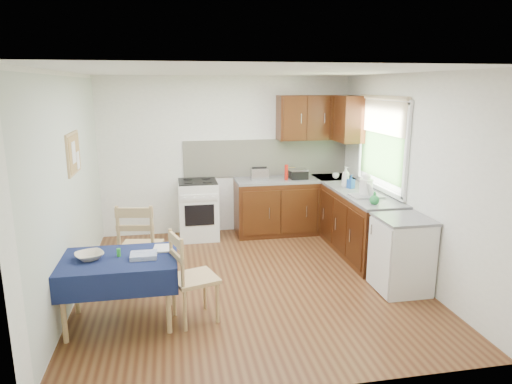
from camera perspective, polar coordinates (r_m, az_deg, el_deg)
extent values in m
plane|color=#4B2614|center=(5.71, -0.83, -11.12)|extent=(4.20, 4.20, 0.00)
cube|color=white|center=(5.21, -0.93, 14.83)|extent=(4.00, 4.20, 0.02)
cube|color=white|center=(7.36, -3.65, 4.57)|extent=(4.00, 0.02, 2.50)
cube|color=white|center=(3.34, 5.27, -6.11)|extent=(4.00, 0.02, 2.50)
cube|color=silver|center=(5.36, -22.44, 0.34)|extent=(0.02, 4.20, 2.50)
cube|color=white|center=(5.98, 18.37, 1.91)|extent=(0.02, 4.20, 2.50)
cube|color=black|center=(7.44, 4.78, -1.81)|extent=(1.90, 0.60, 0.86)
cube|color=black|center=(6.61, 12.88, -4.04)|extent=(0.60, 1.70, 0.86)
cube|color=slate|center=(7.34, 4.84, 1.59)|extent=(1.90, 0.60, 0.04)
cube|color=slate|center=(6.50, 13.08, -0.24)|extent=(0.60, 1.70, 0.04)
cube|color=slate|center=(7.54, 9.61, 1.75)|extent=(0.60, 0.60, 0.04)
cube|color=beige|center=(7.46, 1.34, 4.32)|extent=(2.70, 0.02, 0.60)
cube|color=black|center=(7.43, 7.37, 9.22)|extent=(1.20, 0.35, 0.70)
cube|color=black|center=(7.18, 11.69, 8.92)|extent=(0.35, 0.50, 0.70)
cube|color=white|center=(7.19, -7.23, -2.23)|extent=(0.60, 0.60, 0.90)
cube|color=black|center=(7.09, -7.33, 1.31)|extent=(0.58, 0.58, 0.02)
cube|color=black|center=(6.90, -7.07, -2.90)|extent=(0.44, 0.01, 0.32)
cube|color=#2D5021|center=(6.55, 15.48, 5.25)|extent=(0.01, 1.40, 0.85)
cube|color=white|center=(6.49, 15.72, 10.94)|extent=(0.04, 1.48, 0.06)
cube|color=white|center=(6.64, 15.08, 0.55)|extent=(0.04, 1.48, 0.06)
cube|color=tan|center=(6.49, 15.48, 9.01)|extent=(0.02, 1.36, 0.44)
cube|color=white|center=(5.60, 17.75, -7.59)|extent=(0.55, 0.58, 0.85)
cube|color=slate|center=(5.46, 18.07, -3.22)|extent=(0.58, 0.60, 0.03)
cube|color=tan|center=(5.59, -21.90, 4.52)|extent=(0.02, 0.62, 0.47)
cube|color=olive|center=(5.59, -21.75, 4.53)|extent=(0.01, 0.56, 0.41)
cube|color=white|center=(5.50, -21.82, 4.62)|extent=(0.00, 0.18, 0.24)
cube|color=white|center=(5.71, -21.34, 3.73)|extent=(0.00, 0.15, 0.20)
cube|color=#0E1938|center=(4.73, -16.92, -8.06)|extent=(1.11, 0.74, 0.03)
cube|color=#0E1938|center=(4.43, -17.34, -11.21)|extent=(1.15, 0.02, 0.26)
cube|color=#0E1938|center=(5.13, -16.39, -7.73)|extent=(1.15, 0.02, 0.26)
cube|color=#0E1938|center=(4.87, -23.55, -9.43)|extent=(0.02, 0.78, 0.26)
cube|color=#0E1938|center=(4.74, -9.92, -9.12)|extent=(0.02, 0.78, 0.26)
cylinder|color=tan|center=(4.69, -22.97, -13.42)|extent=(0.05, 0.05, 0.67)
cylinder|color=tan|center=(4.57, -10.90, -13.25)|extent=(0.05, 0.05, 0.67)
cylinder|color=tan|center=(5.21, -21.64, -10.59)|extent=(0.05, 0.05, 0.67)
cylinder|color=tan|center=(5.10, -10.90, -10.36)|extent=(0.05, 0.05, 0.67)
cube|color=tan|center=(5.55, -14.22, -6.70)|extent=(0.54, 0.54, 0.04)
cube|color=tan|center=(5.25, -14.95, -3.45)|extent=(0.42, 0.10, 0.33)
cylinder|color=tan|center=(5.77, -11.82, -8.44)|extent=(0.04, 0.04, 0.50)
cylinder|color=tan|center=(5.86, -15.48, -8.33)|extent=(0.04, 0.04, 0.50)
cylinder|color=tan|center=(5.43, -12.56, -9.90)|extent=(0.04, 0.04, 0.50)
cylinder|color=tan|center=(5.52, -16.45, -9.75)|extent=(0.04, 0.04, 0.50)
cube|color=tan|center=(4.72, -7.67, -10.65)|extent=(0.53, 0.53, 0.04)
cube|color=tan|center=(4.54, -9.95, -6.97)|extent=(0.14, 0.37, 0.30)
cylinder|color=tan|center=(4.73, -4.85, -13.55)|extent=(0.04, 0.04, 0.45)
cylinder|color=tan|center=(5.02, -6.42, -11.96)|extent=(0.04, 0.04, 0.45)
cylinder|color=tan|center=(4.63, -8.85, -14.33)|extent=(0.04, 0.04, 0.45)
cylinder|color=tan|center=(4.92, -10.20, -12.65)|extent=(0.04, 0.04, 0.45)
cube|color=#BCBCC1|center=(7.16, 0.42, 2.27)|extent=(0.27, 0.17, 0.19)
cube|color=black|center=(7.14, 0.42, 3.10)|extent=(0.23, 0.02, 0.02)
cube|color=black|center=(7.29, 5.30, 2.16)|extent=(0.27, 0.24, 0.13)
cube|color=#BCBCC1|center=(7.27, 5.32, 2.80)|extent=(0.27, 0.24, 0.03)
cylinder|color=red|center=(7.16, 3.81, 2.46)|extent=(0.05, 0.05, 0.24)
cube|color=yellow|center=(7.39, 4.52, 2.44)|extent=(0.12, 0.08, 0.15)
cube|color=gray|center=(6.28, 13.63, -0.45)|extent=(0.42, 0.32, 0.02)
cylinder|color=white|center=(6.26, 13.68, 0.35)|extent=(0.05, 0.20, 0.20)
cylinder|color=white|center=(6.31, 13.60, 0.56)|extent=(0.18, 0.18, 0.22)
sphere|color=white|center=(6.28, 13.66, 1.75)|extent=(0.11, 0.11, 0.11)
imported|color=white|center=(7.40, 9.94, 2.03)|extent=(0.13, 0.13, 0.09)
imported|color=white|center=(6.76, 11.14, 1.86)|extent=(0.16, 0.16, 0.30)
imported|color=#1B4BA3|center=(6.72, 11.78, 1.28)|extent=(0.12, 0.12, 0.19)
imported|color=#268B3F|center=(5.88, 14.60, -0.73)|extent=(0.13, 0.13, 0.16)
imported|color=beige|center=(4.77, -20.11, -7.51)|extent=(0.35, 0.35, 0.07)
imported|color=white|center=(4.86, -12.70, -6.92)|extent=(0.19, 0.25, 0.02)
cylinder|color=green|center=(4.75, -16.79, -7.25)|extent=(0.04, 0.04, 0.08)
cube|color=navy|center=(4.66, -13.87, -7.71)|extent=(0.26, 0.20, 0.05)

